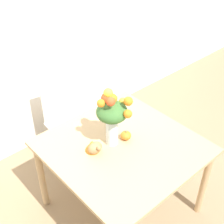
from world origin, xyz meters
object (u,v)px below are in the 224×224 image
Objects in this scene: flower_vase at (112,115)px; turkey_figurine at (94,146)px; pumpkin at (126,135)px; dining_chair_near_window at (67,118)px.

flower_vase is 0.29m from turkey_figurine.
pumpkin is 0.29m from turkey_figurine.
dining_chair_near_window reaches higher than pumpkin.
pumpkin is (0.11, -0.04, -0.25)m from flower_vase.
turkey_figurine is (-0.29, 0.06, 0.01)m from pumpkin.
dining_chair_near_window is (0.28, 0.80, -0.33)m from turkey_figurine.
turkey_figurine reaches higher than pumpkin.
dining_chair_near_window is at bearing 70.80° from turkey_figurine.
dining_chair_near_window is (0.11, 0.82, -0.56)m from flower_vase.
dining_chair_near_window is (-0.01, 0.86, -0.31)m from pumpkin.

